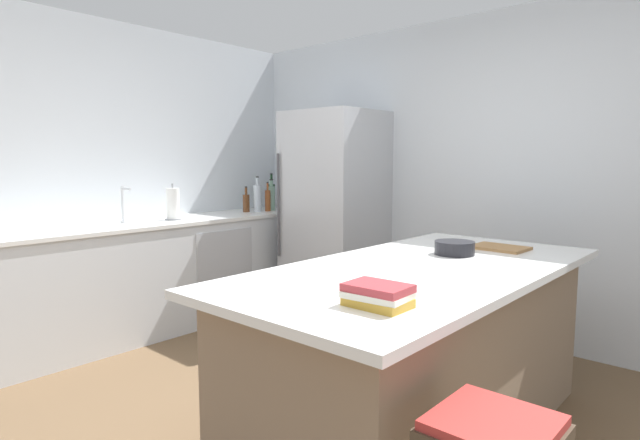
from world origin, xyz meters
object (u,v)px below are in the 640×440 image
object	(u,v)px
gin_bottle	(271,197)
cookbook_stack	(378,295)
vinegar_bottle	(268,200)
syrup_bottle	(246,202)
kitchen_island	(420,350)
mixing_bowl	(455,248)
wine_bottle	(272,196)
soda_bottle	(257,198)
paper_towel_roll	(173,204)
hot_sauce_bottle	(288,201)
refrigerator	(335,215)
sink_faucet	(124,204)
cutting_board	(499,248)

from	to	relation	value
gin_bottle	cookbook_stack	xyz separation A→B (m)	(2.79, -2.06, -0.12)
vinegar_bottle	syrup_bottle	size ratio (longest dim) A/B	1.16
kitchen_island	mixing_bowl	distance (m)	0.64
wine_bottle	cookbook_stack	size ratio (longest dim) A/B	1.52
kitchen_island	soda_bottle	distance (m)	2.82
paper_towel_roll	syrup_bottle	xyz separation A→B (m)	(-0.05, 0.86, -0.04)
cookbook_stack	vinegar_bottle	bearing A→B (deg)	144.29
mixing_bowl	cookbook_stack	bearing A→B (deg)	-76.16
paper_towel_roll	cookbook_stack	distance (m)	2.94
kitchen_island	soda_bottle	size ratio (longest dim) A/B	6.49
paper_towel_roll	gin_bottle	xyz separation A→B (m)	(-0.00, 1.15, 0.00)
hot_sauce_bottle	mixing_bowl	size ratio (longest dim) A/B	0.95
paper_towel_roll	hot_sauce_bottle	distance (m)	1.34
kitchen_island	mixing_bowl	size ratio (longest dim) A/B	10.09
soda_bottle	syrup_bottle	xyz separation A→B (m)	(-0.06, -0.09, -0.05)
gin_bottle	mixing_bowl	distance (m)	2.66
refrigerator	paper_towel_roll	bearing A→B (deg)	-124.80
vinegar_bottle	cookbook_stack	world-z (taller)	vinegar_bottle
kitchen_island	wine_bottle	xyz separation A→B (m)	(-2.62, 1.40, 0.62)
refrigerator	syrup_bottle	bearing A→B (deg)	-159.71
hot_sauce_bottle	cookbook_stack	distance (m)	3.54
soda_bottle	syrup_bottle	world-z (taller)	soda_bottle
mixing_bowl	wine_bottle	bearing A→B (deg)	159.13
wine_bottle	soda_bottle	bearing A→B (deg)	-69.99
wine_bottle	gin_bottle	distance (m)	0.13
refrigerator	soda_bottle	size ratio (longest dim) A/B	5.34
wine_bottle	cookbook_stack	world-z (taller)	wine_bottle
wine_bottle	gin_bottle	xyz separation A→B (m)	(0.09, -0.09, -0.01)
paper_towel_roll	wine_bottle	distance (m)	1.24
refrigerator	mixing_bowl	distance (m)	1.92
syrup_bottle	sink_faucet	bearing A→B (deg)	-91.71
hot_sauce_bottle	gin_bottle	bearing A→B (deg)	-105.95
paper_towel_roll	refrigerator	bearing A→B (deg)	55.20
kitchen_island	vinegar_bottle	world-z (taller)	vinegar_bottle
soda_bottle	mixing_bowl	xyz separation A→B (m)	(2.49, -0.70, -0.13)
cookbook_stack	cutting_board	xyz separation A→B (m)	(-0.17, 1.51, -0.03)
kitchen_island	soda_bottle	world-z (taller)	soda_bottle
syrup_bottle	cookbook_stack	size ratio (longest dim) A/B	1.03
vinegar_bottle	refrigerator	bearing A→B (deg)	8.63
sink_faucet	cookbook_stack	xyz separation A→B (m)	(2.88, -0.52, -0.14)
refrigerator	soda_bottle	distance (m)	0.85
wine_bottle	cutting_board	world-z (taller)	wine_bottle
paper_towel_roll	syrup_bottle	world-z (taller)	paper_towel_roll
vinegar_bottle	syrup_bottle	bearing A→B (deg)	-114.11
syrup_bottle	cutting_board	xyz separation A→B (m)	(2.67, -0.26, -0.12)
paper_towel_roll	vinegar_bottle	xyz separation A→B (m)	(0.04, 1.06, -0.02)
hot_sauce_bottle	cutting_board	distance (m)	2.67
gin_bottle	wine_bottle	bearing A→B (deg)	136.19
soda_bottle	mixing_bowl	world-z (taller)	soda_bottle
refrigerator	cookbook_stack	xyz separation A→B (m)	(1.97, -2.09, 0.01)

